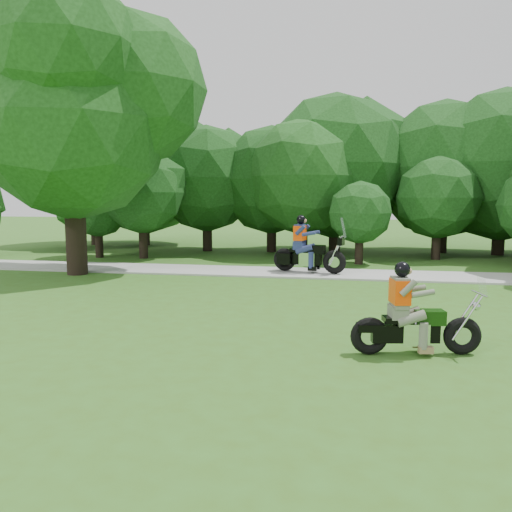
{
  "coord_description": "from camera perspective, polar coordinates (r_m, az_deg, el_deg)",
  "views": [
    {
      "loc": [
        -1.46,
        -8.84,
        2.63
      ],
      "look_at": [
        -3.88,
        4.1,
        1.05
      ],
      "focal_mm": 35.0,
      "sensor_mm": 36.0,
      "label": 1
    }
  ],
  "objects": [
    {
      "name": "big_tree_west",
      "position": [
        18.4,
        -19.98,
        16.22
      ],
      "size": [
        8.64,
        6.56,
        9.96
      ],
      "color": "black",
      "rests_on": "ground"
    },
    {
      "name": "walkway",
      "position": [
        17.11,
        15.37,
        -2.16
      ],
      "size": [
        60.0,
        2.2,
        0.06
      ],
      "primitive_type": "cube",
      "color": "gray",
      "rests_on": "ground"
    },
    {
      "name": "chopper_motorcycle",
      "position": [
        8.73,
        17.18,
        -7.07
      ],
      "size": [
        2.18,
        0.77,
        1.57
      ],
      "rotation": [
        0.0,
        0.0,
        0.19
      ],
      "color": "black",
      "rests_on": "ground"
    },
    {
      "name": "tree_line",
      "position": [
        23.7,
        13.94,
        9.22
      ],
      "size": [
        40.54,
        12.52,
        7.68
      ],
      "color": "black",
      "rests_on": "ground"
    },
    {
      "name": "touring_motorcycle",
      "position": [
        17.03,
        5.57,
        0.51
      ],
      "size": [
        2.54,
        1.11,
        1.94
      ],
      "rotation": [
        0.0,
        0.0,
        -0.21
      ],
      "color": "black",
      "rests_on": "walkway"
    },
    {
      "name": "ground",
      "position": [
        9.34,
        19.41,
        -9.92
      ],
      "size": [
        100.0,
        100.0,
        0.0
      ],
      "primitive_type": "plane",
      "color": "#355B1A",
      "rests_on": "ground"
    }
  ]
}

